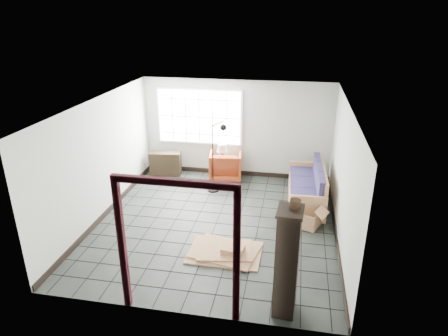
% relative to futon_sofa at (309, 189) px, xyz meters
% --- Properties ---
extents(ground, '(5.50, 5.50, 0.00)m').
position_rel_futon_sofa_xyz_m(ground, '(-1.94, -1.41, -0.33)').
color(ground, black).
rests_on(ground, ground).
extents(room_shell, '(5.02, 5.52, 2.61)m').
position_rel_futon_sofa_xyz_m(room_shell, '(-1.94, -1.38, 1.35)').
color(room_shell, '#A9ADA6').
rests_on(room_shell, ground).
extents(window_panel, '(2.32, 0.08, 1.52)m').
position_rel_futon_sofa_xyz_m(window_panel, '(-2.94, 1.29, 1.27)').
color(window_panel, silver).
rests_on(window_panel, ground).
extents(doorway_trim, '(1.80, 0.08, 2.20)m').
position_rel_futon_sofa_xyz_m(doorway_trim, '(-1.94, -4.11, 1.05)').
color(doorway_trim, '#330B14').
rests_on(doorway_trim, ground).
extents(futon_sofa, '(0.86, 2.10, 0.92)m').
position_rel_futon_sofa_xyz_m(futon_sofa, '(0.00, 0.00, 0.00)').
color(futon_sofa, '#AD754E').
rests_on(futon_sofa, ground).
extents(armchair, '(0.93, 0.88, 0.86)m').
position_rel_futon_sofa_xyz_m(armchair, '(-2.18, 0.99, 0.10)').
color(armchair, '#913C15').
rests_on(armchair, ground).
extents(side_table, '(0.68, 0.68, 0.57)m').
position_rel_futon_sofa_xyz_m(side_table, '(-2.22, 0.99, 0.14)').
color(side_table, black).
rests_on(side_table, ground).
extents(table_lamp, '(0.31, 0.31, 0.42)m').
position_rel_futon_sofa_xyz_m(table_lamp, '(-2.27, 0.94, 0.53)').
color(table_lamp, black).
rests_on(table_lamp, side_table).
extents(projector, '(0.28, 0.23, 0.09)m').
position_rel_futon_sofa_xyz_m(projector, '(-2.23, 0.92, 0.29)').
color(projector, silver).
rests_on(projector, side_table).
extents(floor_lamp, '(0.52, 0.32, 1.84)m').
position_rel_futon_sofa_xyz_m(floor_lamp, '(-2.22, 0.16, 0.65)').
color(floor_lamp, black).
rests_on(floor_lamp, ground).
extents(console_shelf, '(0.87, 0.43, 0.65)m').
position_rel_futon_sofa_xyz_m(console_shelf, '(-3.85, 0.97, -0.01)').
color(console_shelf, black).
rests_on(console_shelf, ground).
extents(tall_shelf, '(0.40, 0.50, 1.73)m').
position_rel_futon_sofa_xyz_m(tall_shelf, '(-0.40, -3.81, 0.55)').
color(tall_shelf, black).
rests_on(tall_shelf, ground).
extents(pot, '(0.19, 0.19, 0.12)m').
position_rel_futon_sofa_xyz_m(pot, '(-0.34, -3.73, 1.46)').
color(pot, black).
rests_on(pot, tall_shelf).
extents(open_box, '(0.93, 0.70, 0.48)m').
position_rel_futon_sofa_xyz_m(open_box, '(-0.06, -1.15, -0.16)').
color(open_box, '#957048').
rests_on(open_box, ground).
extents(cardboard_pile, '(1.36, 1.10, 0.20)m').
position_rel_futon_sofa_xyz_m(cardboard_pile, '(-1.54, -2.48, -0.28)').
color(cardboard_pile, '#957048').
rests_on(cardboard_pile, ground).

